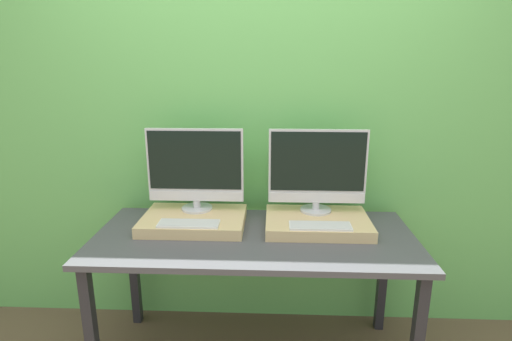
{
  "coord_description": "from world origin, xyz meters",
  "views": [
    {
      "loc": [
        0.09,
        -1.54,
        1.62
      ],
      "look_at": [
        0.0,
        0.57,
        1.05
      ],
      "focal_mm": 28.0,
      "sensor_mm": 36.0,
      "label": 1
    }
  ],
  "objects_px": {
    "monitor_right": "(317,170)",
    "monitor_left": "(195,168)",
    "keyboard_left": "(189,224)",
    "keyboard_right": "(320,226)"
  },
  "relations": [
    {
      "from": "monitor_right",
      "to": "monitor_left",
      "type": "bearing_deg",
      "value": 180.0
    },
    {
      "from": "monitor_left",
      "to": "keyboard_left",
      "type": "xyz_separation_m",
      "value": [
        0.0,
        -0.23,
        -0.23
      ]
    },
    {
      "from": "monitor_left",
      "to": "monitor_right",
      "type": "xyz_separation_m",
      "value": [
        0.67,
        0.0,
        0.0
      ]
    },
    {
      "from": "monitor_right",
      "to": "keyboard_right",
      "type": "bearing_deg",
      "value": -90.0
    },
    {
      "from": "monitor_right",
      "to": "keyboard_right",
      "type": "distance_m",
      "value": 0.33
    },
    {
      "from": "monitor_left",
      "to": "keyboard_right",
      "type": "bearing_deg",
      "value": -18.71
    },
    {
      "from": "keyboard_left",
      "to": "monitor_right",
      "type": "relative_size",
      "value": 0.59
    },
    {
      "from": "keyboard_right",
      "to": "monitor_left",
      "type": "bearing_deg",
      "value": 161.29
    },
    {
      "from": "keyboard_left",
      "to": "keyboard_right",
      "type": "relative_size",
      "value": 1.0
    },
    {
      "from": "monitor_left",
      "to": "keyboard_left",
      "type": "relative_size",
      "value": 1.7
    }
  ]
}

